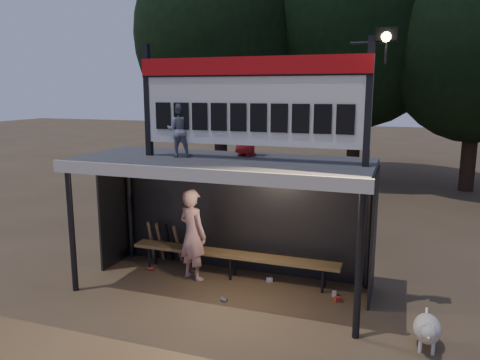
# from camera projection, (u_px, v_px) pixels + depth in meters

# --- Properties ---
(ground) EXTENTS (80.00, 80.00, 0.00)m
(ground) POSITION_uv_depth(u_px,v_px,m) (222.00, 289.00, 8.25)
(ground) COLOR #4E3B27
(ground) RESTS_ON ground
(player) EXTENTS (0.73, 0.61, 1.70)m
(player) POSITION_uv_depth(u_px,v_px,m) (193.00, 235.00, 8.55)
(player) COLOR white
(player) RESTS_ON ground
(child_a) EXTENTS (0.52, 0.45, 0.92)m
(child_a) POSITION_uv_depth(u_px,v_px,m) (179.00, 130.00, 7.98)
(child_a) COLOR slate
(child_a) RESTS_ON dugout_shelter
(child_b) EXTENTS (0.59, 0.51, 1.01)m
(child_b) POSITION_uv_depth(u_px,v_px,m) (246.00, 127.00, 8.08)
(child_b) COLOR #AE1D1A
(child_b) RESTS_ON dugout_shelter
(dugout_shelter) EXTENTS (5.10, 2.08, 2.32)m
(dugout_shelter) POSITION_uv_depth(u_px,v_px,m) (226.00, 184.00, 8.13)
(dugout_shelter) COLOR #39393B
(dugout_shelter) RESTS_ON ground
(scoreboard_assembly) EXTENTS (4.10, 0.27, 1.99)m
(scoreboard_assembly) POSITION_uv_depth(u_px,v_px,m) (253.00, 98.00, 7.43)
(scoreboard_assembly) COLOR black
(scoreboard_assembly) RESTS_ON dugout_shelter
(bench) EXTENTS (4.00, 0.35, 0.48)m
(bench) POSITION_uv_depth(u_px,v_px,m) (233.00, 255.00, 8.68)
(bench) COLOR olive
(bench) RESTS_ON ground
(tree_left) EXTENTS (6.46, 6.46, 9.27)m
(tree_left) POSITION_uv_depth(u_px,v_px,m) (220.00, 35.00, 17.77)
(tree_left) COLOR black
(tree_left) RESTS_ON ground
(tree_mid) EXTENTS (7.22, 7.22, 10.36)m
(tree_mid) POSITION_uv_depth(u_px,v_px,m) (359.00, 16.00, 17.40)
(tree_mid) COLOR black
(tree_mid) RESTS_ON ground
(tree_right) EXTENTS (6.08, 6.08, 8.72)m
(tree_right) POSITION_uv_depth(u_px,v_px,m) (480.00, 36.00, 15.36)
(tree_right) COLOR #312015
(tree_right) RESTS_ON ground
(dog) EXTENTS (0.36, 0.81, 0.49)m
(dog) POSITION_uv_depth(u_px,v_px,m) (427.00, 329.00, 6.30)
(dog) COLOR beige
(dog) RESTS_ON ground
(bats) EXTENTS (0.67, 0.35, 0.84)m
(bats) POSITION_uv_depth(u_px,v_px,m) (165.00, 242.00, 9.44)
(bats) COLOR #936944
(bats) RESTS_ON ground
(litter) EXTENTS (3.74, 1.14, 0.08)m
(litter) POSITION_uv_depth(u_px,v_px,m) (262.00, 288.00, 8.21)
(litter) COLOR red
(litter) RESTS_ON ground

